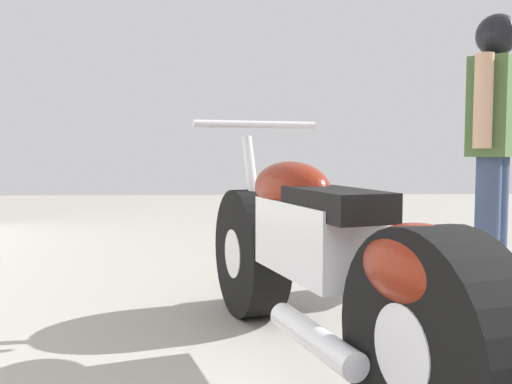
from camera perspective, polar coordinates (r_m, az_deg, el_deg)
The scene contains 3 objects.
ground_plane at distance 3.27m, azimuth 4.77°, elevation -11.64°, with size 16.30×16.30×0.00m, color gray.
motorcycle_maroon_cruiser at distance 2.30m, azimuth 6.27°, elevation -7.11°, with size 0.96×2.19×1.04m.
mechanic_in_blue at distance 4.16m, azimuth 22.91°, elevation 6.44°, with size 0.53×0.62×1.80m.
Camera 1 is at (-0.39, 0.28, 0.89)m, focal length 39.66 mm.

